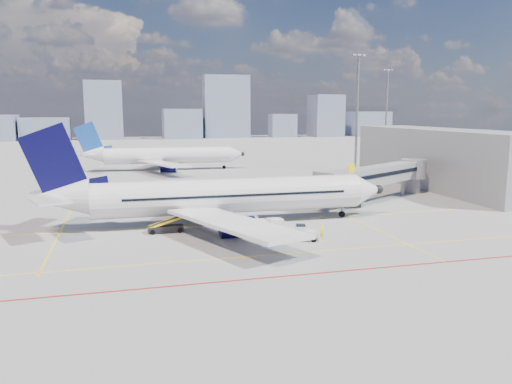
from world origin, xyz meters
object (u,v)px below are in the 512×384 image
at_px(ramp_worker, 322,232).
at_px(main_aircraft, 215,197).
at_px(second_aircraft, 161,156).
at_px(baggage_tug, 304,233).
at_px(cargo_dolly, 267,227).
at_px(belt_loader, 167,227).

bearing_deg(ramp_worker, main_aircraft, 70.92).
bearing_deg(second_aircraft, ramp_worker, -77.87).
xyz_separation_m(second_aircraft, baggage_tug, (9.41, -65.26, -2.44)).
xyz_separation_m(cargo_dolly, belt_loader, (-10.01, 4.83, -0.46)).
bearing_deg(second_aircraft, main_aircraft, -85.53).
relative_size(baggage_tug, belt_loader, 0.48).
relative_size(main_aircraft, cargo_dolly, 11.74).
bearing_deg(belt_loader, ramp_worker, -27.65).
relative_size(second_aircraft, ramp_worker, 21.19).
bearing_deg(cargo_dolly, ramp_worker, -31.91).
relative_size(baggage_tug, cargo_dolly, 0.74).
bearing_deg(main_aircraft, second_aircraft, 92.86).
distance_m(baggage_tug, ramp_worker, 1.95).
xyz_separation_m(baggage_tug, ramp_worker, (1.93, -0.27, 0.08)).
relative_size(second_aircraft, baggage_tug, 13.94).
distance_m(baggage_tug, cargo_dolly, 3.94).
bearing_deg(baggage_tug, belt_loader, 168.44).
height_order(baggage_tug, ramp_worker, ramp_worker).
xyz_separation_m(second_aircraft, belt_loader, (-3.79, -58.14, -2.65)).
distance_m(main_aircraft, ramp_worker, 13.82).
bearing_deg(cargo_dolly, main_aircraft, 113.64).
relative_size(second_aircraft, belt_loader, 6.73).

